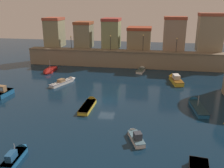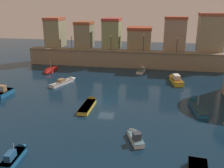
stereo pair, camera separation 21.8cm
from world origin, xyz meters
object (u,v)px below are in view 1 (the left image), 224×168
(quay_lamp_0, at_px, (71,40))
(moored_boat_2, at_px, (135,136))
(moored_boat_3, at_px, (17,155))
(moored_boat_9, at_px, (1,94))
(moored_boat_5, at_px, (49,71))
(moored_boat_7, at_px, (90,104))
(moored_boat_4, at_px, (196,105))
(quay_lamp_2, at_px, (143,40))
(moored_boat_0, at_px, (141,70))
(moored_boat_1, at_px, (175,79))
(quay_lamp_3, at_px, (177,43))
(moored_boat_6, at_px, (65,81))
(quay_lamp_1, at_px, (110,40))

(quay_lamp_0, distance_m, moored_boat_2, 39.01)
(moored_boat_3, xyz_separation_m, moored_boat_9, (-11.79, 15.40, 0.16))
(moored_boat_5, bearing_deg, moored_boat_7, 34.02)
(moored_boat_4, xyz_separation_m, moored_boat_9, (-31.71, -1.22, 0.23))
(quay_lamp_2, bearing_deg, moored_boat_3, -104.90)
(moored_boat_0, xyz_separation_m, moored_boat_7, (-6.67, -21.57, -0.04))
(moored_boat_7, bearing_deg, moored_boat_0, -16.46)
(moored_boat_5, xyz_separation_m, moored_boat_7, (14.00, -16.90, -0.00))
(moored_boat_3, xyz_separation_m, moored_boat_5, (-10.18, 31.33, -0.10))
(moored_boat_1, distance_m, moored_boat_2, 24.25)
(moored_boat_2, xyz_separation_m, moored_boat_7, (-7.75, 8.67, -0.10))
(quay_lamp_2, height_order, moored_boat_3, quay_lamp_2)
(quay_lamp_3, height_order, moored_boat_2, quay_lamp_3)
(quay_lamp_0, xyz_separation_m, moored_boat_3, (7.33, -39.38, -5.82))
(moored_boat_6, bearing_deg, moored_boat_4, -85.17)
(quay_lamp_1, distance_m, moored_boat_0, 10.52)
(moored_boat_2, bearing_deg, moored_boat_4, -58.88)
(quay_lamp_1, relative_size, moored_boat_1, 0.52)
(moored_boat_1, height_order, moored_boat_3, moored_boat_3)
(quay_lamp_2, relative_size, moored_boat_6, 0.57)
(moored_boat_9, bearing_deg, moored_boat_7, 91.67)
(quay_lamp_0, distance_m, moored_boat_7, 27.96)
(moored_boat_7, bearing_deg, quay_lamp_1, 3.47)
(moored_boat_0, distance_m, moored_boat_5, 21.19)
(moored_boat_7, distance_m, moored_boat_9, 15.65)
(quay_lamp_0, bearing_deg, moored_boat_2, -60.64)
(quay_lamp_2, bearing_deg, moored_boat_0, -89.78)
(quay_lamp_2, relative_size, moored_boat_3, 0.86)
(moored_boat_0, height_order, moored_boat_1, moored_boat_1)
(moored_boat_9, bearing_deg, quay_lamp_1, 154.21)
(moored_boat_0, xyz_separation_m, moored_boat_5, (-20.67, -4.67, -0.04))
(moored_boat_0, relative_size, moored_boat_1, 0.75)
(quay_lamp_0, distance_m, moored_boat_4, 35.99)
(moored_boat_1, xyz_separation_m, moored_boat_4, (2.30, -12.63, -0.22))
(moored_boat_0, relative_size, moored_boat_3, 1.13)
(quay_lamp_1, bearing_deg, moored_boat_9, -121.01)
(moored_boat_5, bearing_deg, moored_boat_1, 80.09)
(quay_lamp_3, height_order, moored_boat_3, quay_lamp_3)
(moored_boat_2, bearing_deg, quay_lamp_2, -19.47)
(moored_boat_2, distance_m, moored_boat_9, 25.28)
(quay_lamp_0, bearing_deg, quay_lamp_3, 0.00)
(moored_boat_7, bearing_deg, moored_boat_3, 165.88)
(moored_boat_1, height_order, moored_boat_2, moored_boat_1)
(quay_lamp_2, bearing_deg, moored_boat_1, -54.82)
(moored_boat_1, xyz_separation_m, moored_boat_3, (-17.62, -29.25, -0.15))
(moored_boat_2, distance_m, moored_boat_4, 13.69)
(moored_boat_0, bearing_deg, quay_lamp_1, 74.78)
(quay_lamp_0, relative_size, moored_boat_4, 0.44)
(quay_lamp_0, relative_size, moored_boat_2, 0.74)
(moored_boat_1, bearing_deg, moored_boat_3, 138.90)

